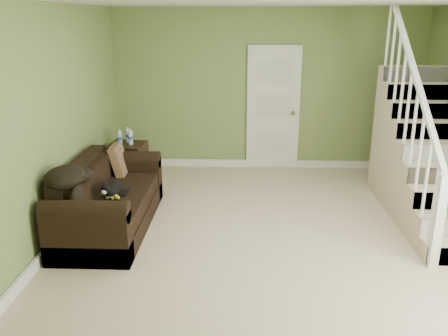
# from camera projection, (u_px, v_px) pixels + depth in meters

# --- Properties ---
(floor) EXTENTS (5.00, 5.50, 0.01)m
(floor) POSITION_uv_depth(u_px,v_px,m) (276.00, 237.00, 5.50)
(floor) COLOR #C1A98B
(floor) RESTS_ON ground
(ceiling) EXTENTS (5.00, 5.50, 0.01)m
(ceiling) POSITION_uv_depth(u_px,v_px,m) (285.00, 0.00, 4.71)
(ceiling) COLOR white
(ceiling) RESTS_ON wall_back
(wall_back) EXTENTS (5.00, 0.04, 2.60)m
(wall_back) POSITION_uv_depth(u_px,v_px,m) (267.00, 90.00, 7.72)
(wall_back) COLOR olive
(wall_back) RESTS_ON floor
(wall_front) EXTENTS (5.00, 0.04, 2.60)m
(wall_front) POSITION_uv_depth(u_px,v_px,m) (318.00, 244.00, 2.48)
(wall_front) COLOR olive
(wall_front) RESTS_ON floor
(wall_left) EXTENTS (0.04, 5.50, 2.60)m
(wall_left) POSITION_uv_depth(u_px,v_px,m) (51.00, 126.00, 5.19)
(wall_left) COLOR olive
(wall_left) RESTS_ON floor
(baseboard_back) EXTENTS (5.00, 0.04, 0.12)m
(baseboard_back) POSITION_uv_depth(u_px,v_px,m) (266.00, 163.00, 8.07)
(baseboard_back) COLOR white
(baseboard_back) RESTS_ON floor
(baseboard_left) EXTENTS (0.04, 5.50, 0.12)m
(baseboard_left) POSITION_uv_depth(u_px,v_px,m) (66.00, 229.00, 5.57)
(baseboard_left) COLOR white
(baseboard_left) RESTS_ON floor
(door) EXTENTS (0.86, 0.12, 2.02)m
(door) POSITION_uv_depth(u_px,v_px,m) (273.00, 109.00, 7.76)
(door) COLOR white
(door) RESTS_ON floor
(staircase) EXTENTS (1.00, 2.51, 2.82)m
(staircase) POSITION_uv_depth(u_px,v_px,m) (427.00, 162.00, 6.15)
(staircase) COLOR #C1A98B
(staircase) RESTS_ON floor
(sofa) EXTENTS (0.89, 2.06, 0.82)m
(sofa) POSITION_uv_depth(u_px,v_px,m) (107.00, 203.00, 5.69)
(sofa) COLOR black
(sofa) RESTS_ON floor
(side_table) EXTENTS (0.57, 0.57, 0.85)m
(side_table) POSITION_uv_depth(u_px,v_px,m) (128.00, 163.00, 7.23)
(side_table) COLOR black
(side_table) RESTS_ON floor
(cat) EXTENTS (0.26, 0.49, 0.23)m
(cat) POSITION_uv_depth(u_px,v_px,m) (114.00, 190.00, 5.49)
(cat) COLOR black
(cat) RESTS_ON sofa
(banana) EXTENTS (0.19, 0.20, 0.06)m
(banana) POSITION_uv_depth(u_px,v_px,m) (115.00, 196.00, 5.45)
(banana) COLOR #FFF31C
(banana) RESTS_ON sofa
(throw_pillow) EXTENTS (0.23, 0.43, 0.44)m
(throw_pillow) POSITION_uv_depth(u_px,v_px,m) (119.00, 160.00, 6.31)
(throw_pillow) COLOR #513020
(throw_pillow) RESTS_ON sofa
(throw_blanket) EXTENTS (0.43, 0.55, 0.22)m
(throw_blanket) POSITION_uv_depth(u_px,v_px,m) (65.00, 177.00, 4.95)
(throw_blanket) COLOR black
(throw_blanket) RESTS_ON sofa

